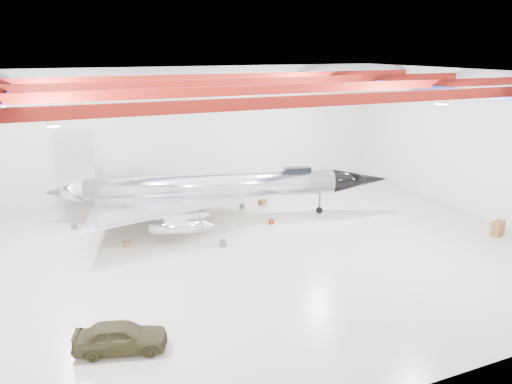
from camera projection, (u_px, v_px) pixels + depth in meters
name	position (u px, v px, depth m)	size (l,w,h in m)	color
floor	(235.00, 253.00, 31.70)	(40.00, 40.00, 0.00)	beige
wall_back	(172.00, 132.00, 43.37)	(40.00, 40.00, 0.00)	silver
wall_right	(480.00, 144.00, 37.81)	(30.00, 30.00, 0.00)	silver
ceiling	(233.00, 76.00, 28.62)	(40.00, 40.00, 0.00)	#0A0F38
ceiling_structure	(233.00, 88.00, 28.81)	(39.50, 29.50, 1.08)	maroon
jet_aircraft	(212.00, 190.00, 37.32)	(25.53, 18.01, 7.07)	silver
jeep	(120.00, 337.00, 21.31)	(1.59, 3.95, 1.35)	#38321C
desk	(498.00, 228.00, 34.53)	(1.11, 0.56, 1.02)	brown
crate_ply	(127.00, 244.00, 32.60)	(0.49, 0.39, 0.34)	olive
toolbox_red	(136.00, 218.00, 37.64)	(0.41, 0.33, 0.29)	maroon
engine_drum	(223.00, 243.00, 32.70)	(0.48, 0.48, 0.43)	#59595B
parts_bin	(262.00, 202.00, 41.40)	(0.57, 0.46, 0.40)	olive
crate_small	(74.00, 227.00, 35.84)	(0.43, 0.34, 0.30)	#59595B
tool_chest	(271.00, 221.00, 36.87)	(0.41, 0.41, 0.37)	maroon
oil_barrel	(200.00, 230.00, 35.12)	(0.62, 0.49, 0.43)	olive
spares_box	(242.00, 206.00, 40.40)	(0.42, 0.42, 0.38)	#59595B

